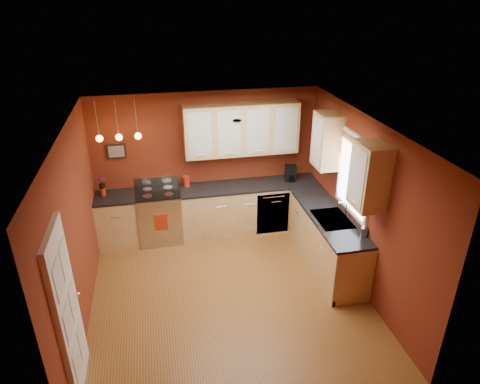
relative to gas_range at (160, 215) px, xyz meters
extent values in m
plane|color=brown|center=(0.92, -1.80, -0.48)|extent=(4.20, 4.20, 0.00)
cube|color=beige|center=(0.92, -1.80, 2.12)|extent=(4.00, 4.20, 0.02)
cube|color=maroon|center=(0.92, 0.30, 0.82)|extent=(4.00, 0.02, 2.60)
cube|color=maroon|center=(0.92, -3.90, 0.82)|extent=(4.00, 0.02, 2.60)
cube|color=maroon|center=(-1.08, -1.80, 0.82)|extent=(0.02, 4.20, 2.60)
cube|color=maroon|center=(2.92, -1.80, 0.82)|extent=(0.02, 4.20, 2.60)
cube|color=#DCBC76|center=(-0.73, 0.00, -0.03)|extent=(0.70, 0.60, 0.90)
cube|color=#DCBC76|center=(1.65, 0.00, -0.03)|extent=(2.54, 0.60, 0.90)
cube|color=#DCBC76|center=(2.62, -1.35, -0.03)|extent=(0.60, 2.10, 0.90)
cube|color=black|center=(-0.73, 0.00, 0.44)|extent=(0.70, 0.62, 0.04)
cube|color=black|center=(1.65, 0.00, 0.44)|extent=(2.54, 0.62, 0.04)
cube|color=black|center=(2.62, -1.35, 0.44)|extent=(0.62, 2.10, 0.04)
cube|color=#B3B3B8|center=(0.00, 0.00, -0.02)|extent=(0.76, 0.64, 0.92)
cube|color=black|center=(0.00, -0.30, 0.00)|extent=(0.55, 0.02, 0.32)
cylinder|color=#B3B3B8|center=(0.00, -0.31, 0.24)|extent=(0.60, 0.02, 0.02)
cube|color=black|center=(0.00, 0.00, 0.45)|extent=(0.76, 0.60, 0.03)
cylinder|color=gray|center=(-0.18, -0.14, 0.47)|extent=(0.16, 0.16, 0.01)
cylinder|color=gray|center=(0.18, -0.14, 0.47)|extent=(0.16, 0.16, 0.01)
cylinder|color=gray|center=(-0.18, 0.14, 0.47)|extent=(0.16, 0.16, 0.01)
cylinder|color=gray|center=(0.18, 0.14, 0.47)|extent=(0.16, 0.16, 0.01)
cube|color=#B3B3B8|center=(0.00, 0.30, 0.55)|extent=(0.76, 0.04, 0.16)
cube|color=#B3B3B8|center=(2.02, -0.29, -0.03)|extent=(0.60, 0.02, 0.80)
cube|color=gray|center=(2.62, -1.50, 0.43)|extent=(0.50, 0.70, 0.05)
cube|color=black|center=(2.62, -1.33, 0.42)|extent=(0.42, 0.30, 0.02)
cube|color=black|center=(2.62, -1.67, 0.42)|extent=(0.42, 0.30, 0.02)
cylinder|color=white|center=(2.84, -1.50, 0.60)|extent=(0.02, 0.02, 0.28)
cylinder|color=white|center=(2.77, -1.50, 0.73)|extent=(0.16, 0.02, 0.02)
cube|color=white|center=(2.90, -1.50, 1.17)|extent=(0.04, 1.02, 1.22)
cube|color=white|center=(2.89, -1.50, 1.17)|extent=(0.01, 0.90, 1.10)
cube|color=#8F6847|center=(2.87, -1.50, 1.54)|extent=(0.02, 0.96, 0.36)
cube|color=white|center=(-1.05, -3.00, 0.54)|extent=(0.06, 0.82, 2.05)
cube|color=silver|center=(-1.02, -3.18, 1.12)|extent=(0.00, 0.28, 0.40)
cube|color=silver|center=(-1.02, -2.82, 1.12)|extent=(0.00, 0.28, 0.40)
cube|color=silver|center=(-1.02, -3.18, 0.57)|extent=(0.00, 0.28, 0.40)
cube|color=silver|center=(-1.02, -2.82, 0.57)|extent=(0.00, 0.28, 0.40)
cube|color=silver|center=(-1.02, -3.18, 0.02)|extent=(0.00, 0.28, 0.40)
cube|color=silver|center=(-1.02, -2.82, 0.02)|extent=(0.00, 0.28, 0.40)
sphere|color=white|center=(-0.99, -2.67, 0.52)|extent=(0.06, 0.06, 0.06)
cube|color=#DCBC76|center=(1.52, 0.12, 1.47)|extent=(2.00, 0.35, 0.90)
cube|color=#DCBC76|center=(2.75, -1.48, 1.47)|extent=(0.35, 1.95, 0.90)
cube|color=black|center=(-0.63, 0.28, 1.17)|extent=(0.32, 0.03, 0.26)
cylinder|color=gray|center=(-0.83, -0.05, 1.82)|extent=(0.01, 0.01, 0.60)
sphere|color=#FFA53F|center=(-0.83, -0.05, 1.52)|extent=(0.11, 0.11, 0.11)
cylinder|color=gray|center=(-0.53, -0.05, 1.82)|extent=(0.01, 0.01, 0.60)
sphere|color=#FFA53F|center=(-0.53, -0.05, 1.52)|extent=(0.11, 0.11, 0.11)
cylinder|color=gray|center=(-0.23, -0.05, 1.82)|extent=(0.01, 0.01, 0.60)
sphere|color=#FFA53F|center=(-0.23, -0.05, 1.52)|extent=(0.11, 0.11, 0.11)
cylinder|color=#A02511|center=(0.51, 0.14, 0.55)|extent=(0.12, 0.12, 0.18)
cylinder|color=#A02511|center=(0.51, 0.14, 0.65)|extent=(0.13, 0.13, 0.02)
cylinder|color=#A02511|center=(-0.92, 0.07, 0.53)|extent=(0.09, 0.09, 0.14)
imported|color=#A02511|center=(-0.92, 0.07, 0.69)|extent=(0.13, 0.13, 0.21)
cube|color=black|center=(2.43, 0.03, 0.60)|extent=(0.23, 0.21, 0.29)
cylinder|color=black|center=(2.43, -0.03, 0.53)|extent=(0.13, 0.13, 0.13)
imported|color=white|center=(2.87, -2.05, 0.55)|extent=(0.11, 0.11, 0.19)
cube|color=#A02511|center=(0.01, -0.33, 0.04)|extent=(0.22, 0.02, 0.31)
camera|label=1|loc=(0.04, -6.87, 3.72)|focal=32.00mm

